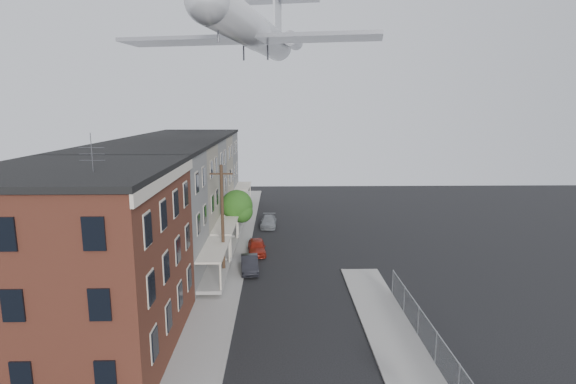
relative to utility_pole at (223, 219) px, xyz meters
name	(u,v)px	position (x,y,z in m)	size (l,w,h in m)	color
sidewalk_left	(233,252)	(0.10, 6.00, -4.61)	(3.00, 62.00, 0.12)	gray
sidewalk_right	(401,354)	(11.10, -12.00, -4.61)	(3.00, 26.00, 0.12)	gray
curb_left	(248,251)	(1.55, 6.00, -4.60)	(0.15, 62.00, 0.14)	gray
curb_right	(375,354)	(9.65, -12.00, -4.60)	(0.15, 26.00, 0.14)	gray
corner_building	(79,261)	(-6.40, -11.00, 0.49)	(10.31, 12.30, 12.15)	#3B1912
row_house_a	(135,219)	(-6.36, -1.50, 0.45)	(11.98, 7.00, 10.30)	#5E5E5C
row_house_b	(159,200)	(-6.36, 5.50, 0.45)	(11.98, 7.00, 10.30)	#706959
row_house_c	(176,187)	(-6.36, 12.50, 0.45)	(11.98, 7.00, 10.30)	#5E5E5C
row_house_d	(189,177)	(-6.36, 19.50, 0.45)	(11.98, 7.00, 10.30)	#706959
row_house_e	(199,169)	(-6.36, 26.50, 0.45)	(11.98, 7.00, 10.30)	#5E5E5C
chainlink_fence	(436,347)	(12.60, -13.00, -3.68)	(0.06, 18.06, 1.90)	gray
utility_pole	(223,219)	(0.00, 0.00, 0.00)	(1.80, 0.26, 9.00)	black
street_tree	(238,207)	(0.33, 9.92, -1.22)	(3.22, 3.20, 5.20)	black
car_near	(257,247)	(2.37, 5.49, -4.00)	(1.60, 3.97, 1.35)	maroon
car_mid	(250,264)	(2.00, 0.99, -4.03)	(1.37, 3.93, 1.29)	black
car_far	(269,222)	(3.27, 15.13, -4.07)	(1.69, 4.17, 1.21)	gray
airplane	(254,31)	(2.30, 8.00, 15.41)	(22.96, 26.23, 7.54)	#B9B9BD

